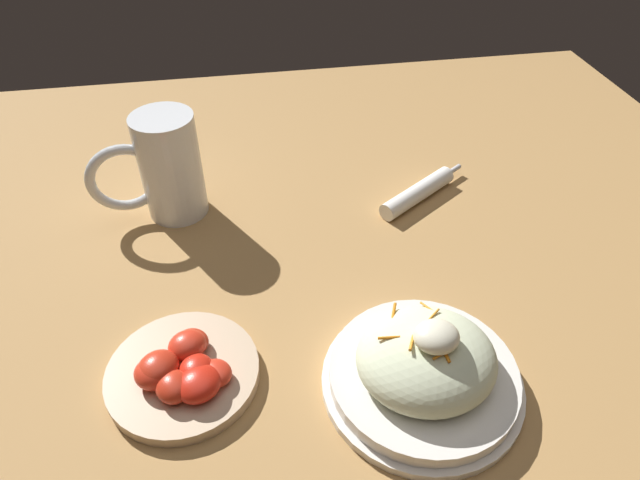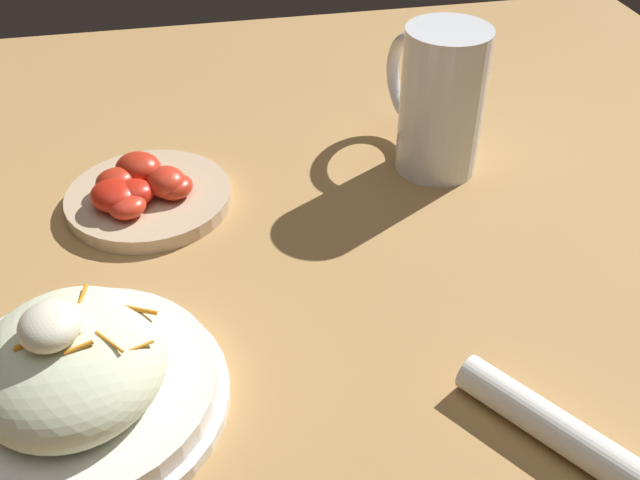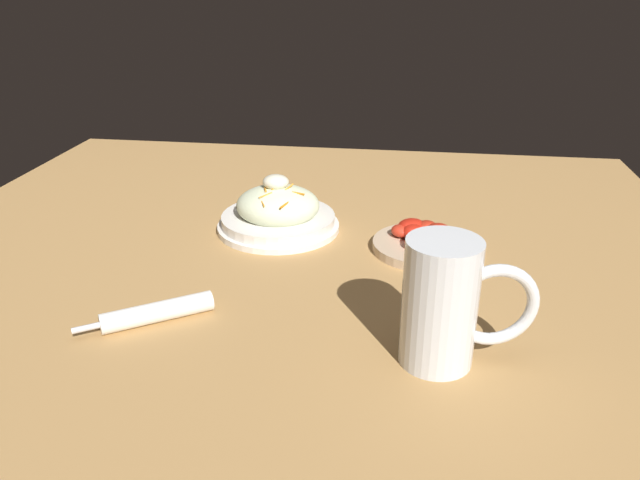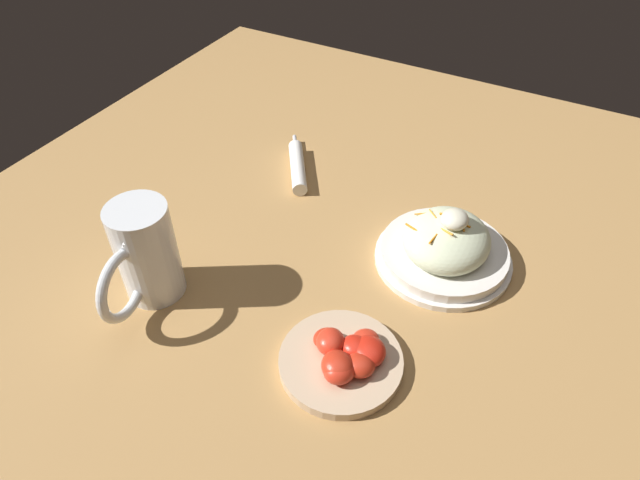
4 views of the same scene
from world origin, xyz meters
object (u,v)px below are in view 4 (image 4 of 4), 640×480
object	(u,v)px
salad_plate	(445,247)
beer_mug	(146,258)
tomato_plate	(344,358)
napkin_roll	(298,166)

from	to	relation	value
salad_plate	beer_mug	bearing A→B (deg)	-53.18
salad_plate	tomato_plate	xyz separation A→B (m)	(0.27, -0.05, -0.02)
beer_mug	tomato_plate	distance (m)	0.33
napkin_roll	tomato_plate	xyz separation A→B (m)	(0.37, 0.29, 0.00)
beer_mug	salad_plate	bearing A→B (deg)	126.82
napkin_roll	beer_mug	bearing A→B (deg)	-5.49
salad_plate	beer_mug	xyz separation A→B (m)	(0.28, -0.38, 0.04)
beer_mug	napkin_roll	distance (m)	0.39
tomato_plate	napkin_roll	bearing A→B (deg)	-141.85
napkin_roll	salad_plate	bearing A→B (deg)	73.29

